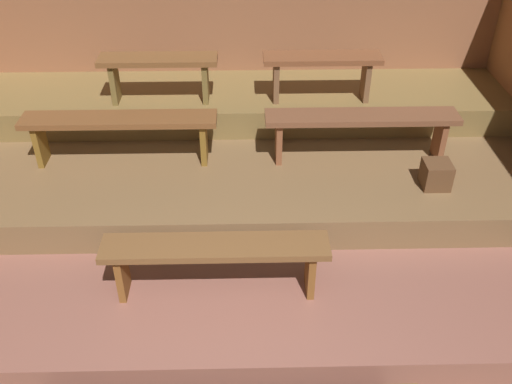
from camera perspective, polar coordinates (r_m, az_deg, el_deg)
The scene contains 11 objects.
ground at distance 4.77m, azimuth -1.32°, elevation -7.92°, with size 6.02×5.12×0.08m, color brown.
wall_back at distance 6.04m, azimuth -1.57°, elevation 15.22°, with size 6.02×0.06×2.32m, color #925A3B.
platform_lower at distance 5.02m, azimuth -1.37°, elevation -2.77°, with size 5.22×3.38×0.27m, color brown.
platform_middle at distance 5.32m, azimuth -1.44°, elevation 3.22°, with size 5.22×2.27×0.27m, color brown.
platform_upper at distance 5.74m, azimuth -1.49°, elevation 8.91°, with size 5.22×0.99×0.27m, color olive.
bench_lower_center at distance 3.94m, azimuth -4.07°, elevation -6.21°, with size 1.56×0.28×0.43m.
bench_middle_left at distance 5.01m, azimuth -13.49°, elevation 6.47°, with size 1.65×0.28×0.43m.
bench_middle_right at distance 5.00m, azimuth 10.50°, elevation 6.80°, with size 1.65×0.28×0.43m.
bench_upper_left at distance 5.42m, azimuth -9.73°, elevation 12.18°, with size 1.08×0.28×0.43m.
bench_upper_right at distance 5.41m, azimuth 6.62°, elevation 12.42°, with size 1.08×0.28×0.43m.
wooden_crate_middle at distance 4.89m, azimuth 17.60°, elevation 1.69°, with size 0.22×0.22×0.22m, color brown.
Camera 1 is at (0.03, -1.33, 3.22)m, focal length 39.92 mm.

